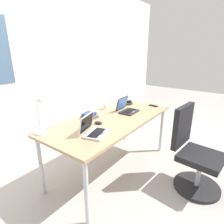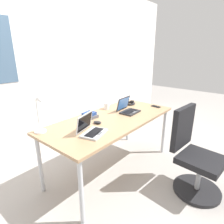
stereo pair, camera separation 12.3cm
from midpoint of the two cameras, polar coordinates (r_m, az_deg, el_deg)
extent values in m
plane|color=gray|center=(2.71, -1.36, -16.68)|extent=(12.00, 12.00, 0.00)
cube|color=silver|center=(3.03, -18.70, 12.65)|extent=(6.00, 0.12, 2.60)
cube|color=#9E7A56|center=(2.36, -1.49, -2.19)|extent=(1.80, 0.80, 0.03)
cylinder|color=#B2B5BA|center=(1.82, -9.84, -23.33)|extent=(0.04, 0.04, 0.71)
cylinder|color=#B2B5BA|center=(3.03, 13.63, -5.48)|extent=(0.04, 0.04, 0.71)
cylinder|color=#B2B5BA|center=(2.27, -22.31, -15.11)|extent=(0.04, 0.04, 0.71)
cylinder|color=#B2B5BA|center=(3.32, 2.82, -2.77)|extent=(0.04, 0.04, 0.71)
cylinder|color=white|center=(2.08, -22.26, -5.94)|extent=(0.12, 0.12, 0.02)
cylinder|color=white|center=(2.02, -22.87, -1.34)|extent=(0.02, 0.02, 0.34)
cylinder|color=white|center=(1.94, -22.88, 3.14)|extent=(0.01, 0.08, 0.01)
cone|color=white|center=(1.91, -22.25, 2.97)|extent=(0.07, 0.09, 0.09)
cube|color=#232326|center=(2.57, 3.87, 0.10)|extent=(0.28, 0.20, 0.02)
cube|color=black|center=(2.57, 3.87, 0.34)|extent=(0.24, 0.11, 0.00)
cube|color=#595B60|center=(2.54, 5.06, 0.11)|extent=(0.08, 0.04, 0.00)
cube|color=#232326|center=(2.60, 1.72, 2.64)|extent=(0.27, 0.07, 0.18)
cube|color=#3F72BF|center=(2.59, 1.82, 2.65)|extent=(0.24, 0.05, 0.15)
cube|color=#B7BABC|center=(1.93, -6.49, -6.56)|extent=(0.31, 0.26, 0.02)
cube|color=black|center=(1.92, -6.50, -6.25)|extent=(0.26, 0.16, 0.00)
cube|color=#595B60|center=(1.90, -4.84, -6.55)|extent=(0.09, 0.06, 0.00)
cube|color=#B7BABC|center=(1.94, -9.55, -3.26)|extent=(0.28, 0.12, 0.19)
cube|color=black|center=(1.93, -9.42, -3.26)|extent=(0.25, 0.10, 0.16)
ellipsoid|color=black|center=(2.18, -5.83, -3.28)|extent=(0.09, 0.11, 0.03)
cube|color=black|center=(2.91, 11.30, 1.86)|extent=(0.08, 0.14, 0.01)
torus|color=black|center=(2.96, 3.43, 2.72)|extent=(0.18, 0.18, 0.03)
cylinder|color=black|center=(2.90, 2.62, 2.51)|extent=(0.06, 0.06, 0.04)
cylinder|color=black|center=(3.02, 4.21, 3.14)|extent=(0.06, 0.06, 0.04)
cube|color=#4C4C51|center=(2.37, -8.28, -1.49)|extent=(0.18, 0.16, 0.03)
cube|color=navy|center=(2.37, -8.47, -0.67)|extent=(0.16, 0.14, 0.03)
cylinder|color=white|center=(2.70, -3.43, 1.75)|extent=(0.08, 0.08, 0.09)
torus|color=white|center=(2.73, -2.76, 2.08)|extent=(0.05, 0.01, 0.05)
cylinder|color=black|center=(2.57, 22.93, -20.10)|extent=(0.52, 0.52, 0.04)
cylinder|color=#A5A8AD|center=(2.46, 23.50, -16.61)|extent=(0.05, 0.05, 0.34)
cube|color=black|center=(2.35, 24.16, -12.48)|extent=(0.48, 0.48, 0.07)
cube|color=black|center=(2.28, 19.29, -3.92)|extent=(0.42, 0.10, 0.48)
camera|label=1|loc=(0.06, -91.51, -0.51)|focal=30.09mm
camera|label=2|loc=(0.06, 88.49, 0.51)|focal=30.09mm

